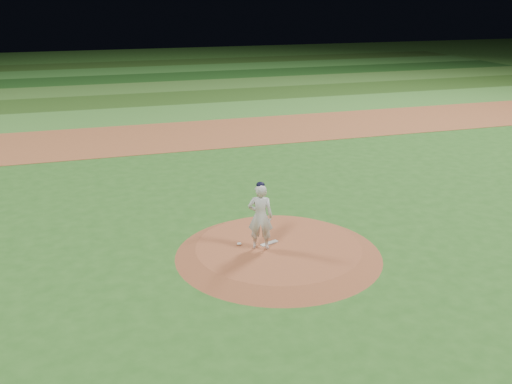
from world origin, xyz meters
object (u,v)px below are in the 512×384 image
pitchers_mound (278,250)px  pitching_rubber (269,243)px  pitcher_on_mound (260,216)px  rosin_bag (239,244)px

pitchers_mound → pitching_rubber: (-0.18, 0.21, 0.14)m
pitcher_on_mound → pitchers_mound: bearing=-2.1°
rosin_bag → pitchers_mound: bearing=-20.8°
pitching_rubber → rosin_bag: bearing=147.8°
pitching_rubber → pitcher_on_mound: size_ratio=0.29×
pitcher_on_mound → pitching_rubber: bearing=31.5°
pitcher_on_mound → rosin_bag: bearing=143.6°
pitching_rubber → pitcher_on_mound: (-0.32, -0.19, 0.89)m
pitchers_mound → pitching_rubber: pitching_rubber is taller
pitchers_mound → pitcher_on_mound: bearing=177.9°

